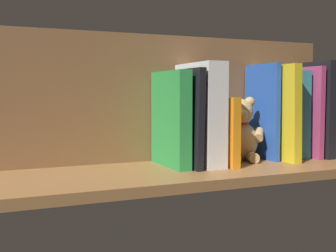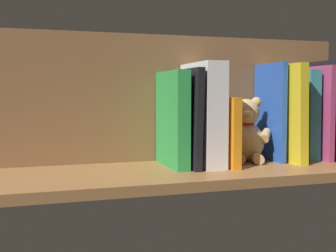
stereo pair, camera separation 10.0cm
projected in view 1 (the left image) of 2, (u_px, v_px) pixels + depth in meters
The scene contains 13 objects.
ground_plane at pixel (168, 174), 100.56cm from camera, with size 105.84×31.37×2.20cm, color #9E6B3D.
shelf_back_panel at pixel (147, 98), 111.55cm from camera, with size 105.84×1.50×32.26cm, color brown.
book_0 at pixel (311, 109), 121.03cm from camera, with size 2.49×16.62×25.90cm, color black.
book_1 at pixel (302, 112), 120.18cm from camera, with size 1.48×16.05×24.45cm, color #B23F72.
book_2 at pixel (289, 114), 120.00cm from camera, with size 3.20×13.68×23.31cm, color teal.
book_3 at pixel (279, 122), 118.59cm from camera, with size 2.04×14.02×18.94cm, color orange.
book_4 at pixel (275, 112), 115.10cm from camera, with size 2.29×18.47×24.68cm, color yellow.
book_5 at pixel (262, 112), 115.92cm from camera, with size 1.24×14.28×25.10cm, color blue.
teddy_bear at pixel (240, 133), 112.97cm from camera, with size 12.71×12.42×16.46cm.
book_6 at pixel (217, 130), 108.22cm from camera, with size 2.10×18.80×16.46cm, color orange.
dictionary_thick_white at pixel (200, 114), 106.35cm from camera, with size 5.12×18.08×24.65cm, color white.
book_7 at pixel (184, 118), 104.67cm from camera, with size 1.61×18.32×23.10cm, color black.
book_8 at pixel (170, 119), 103.93cm from camera, with size 3.08×17.10×22.63cm, color green.
Camera 1 is at (39.67, 91.19, 17.41)cm, focal length 46.75 mm.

